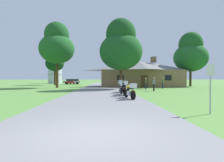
{
  "coord_description": "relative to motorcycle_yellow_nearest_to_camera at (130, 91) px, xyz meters",
  "views": [
    {
      "loc": [
        0.35,
        -4.69,
        1.52
      ],
      "look_at": [
        1.29,
        17.88,
        1.21
      ],
      "focal_mm": 28.17,
      "sensor_mm": 36.0,
      "label": 1
    }
  ],
  "objects": [
    {
      "name": "ground_plane",
      "position": [
        -2.22,
        11.93,
        -0.62
      ],
      "size": [
        500.0,
        500.0,
        0.0
      ],
      "primitive_type": "plane",
      "color": "#56893D"
    },
    {
      "name": "asphalt_driveway",
      "position": [
        -2.22,
        9.93,
        -0.59
      ],
      "size": [
        6.4,
        80.0,
        0.06
      ],
      "primitive_type": "cube",
      "color": "slate",
      "rests_on": "ground"
    },
    {
      "name": "motorcycle_yellow_nearest_to_camera",
      "position": [
        0.0,
        0.0,
        0.0
      ],
      "size": [
        0.86,
        2.06,
        1.3
      ],
      "rotation": [
        0.0,
        0.0,
        0.21
      ],
      "color": "black",
      "rests_on": "asphalt_driveway"
    },
    {
      "name": "motorcycle_silver_second_in_row",
      "position": [
        -0.22,
        2.59,
        -0.01
      ],
      "size": [
        0.85,
        2.08,
        1.3
      ],
      "rotation": [
        0.0,
        0.0,
        0.1
      ],
      "color": "black",
      "rests_on": "asphalt_driveway"
    },
    {
      "name": "motorcycle_silver_farthest_in_row",
      "position": [
        -0.14,
        5.57,
        0.0
      ],
      "size": [
        0.66,
        2.08,
        1.3
      ],
      "rotation": [
        0.0,
        0.0,
        0.05
      ],
      "color": "black",
      "rests_on": "asphalt_driveway"
    },
    {
      "name": "stone_lodge",
      "position": [
        4.84,
        20.48,
        1.85
      ],
      "size": [
        15.4,
        8.33,
        5.7
      ],
      "color": "brown",
      "rests_on": "ground"
    },
    {
      "name": "bystander_olive_shirt_near_lodge",
      "position": [
        3.91,
        11.7,
        0.31
      ],
      "size": [
        0.28,
        0.54,
        1.67
      ],
      "rotation": [
        0.0,
        0.0,
        4.54
      ],
      "color": "navy",
      "rests_on": "ground"
    },
    {
      "name": "bystander_olive_shirt_beside_signpost",
      "position": [
        6.92,
        13.47,
        0.31
      ],
      "size": [
        0.25,
        0.55,
        1.67
      ],
      "rotation": [
        0.0,
        0.0,
        4.63
      ],
      "color": "navy",
      "rests_on": "ground"
    },
    {
      "name": "bystander_gray_shirt_by_tree",
      "position": [
        4.15,
        8.46,
        0.31
      ],
      "size": [
        0.23,
        0.55,
        1.67
      ],
      "rotation": [
        0.0,
        0.0,
        1.59
      ],
      "color": "black",
      "rests_on": "ground"
    },
    {
      "name": "metal_signpost_roadside",
      "position": [
        2.67,
        -5.42,
        0.73
      ],
      "size": [
        0.36,
        0.06,
        2.14
      ],
      "color": "#9EA0A5",
      "rests_on": "ground"
    },
    {
      "name": "tree_left_near",
      "position": [
        -9.82,
        16.9,
        6.53
      ],
      "size": [
        5.77,
        5.77,
        10.94
      ],
      "color": "#422D19",
      "rests_on": "ground"
    },
    {
      "name": "tree_left_far",
      "position": [
        -13.44,
        28.51,
        4.88
      ],
      "size": [
        4.18,
        4.18,
        8.26
      ],
      "color": "#422D19",
      "rests_on": "ground"
    },
    {
      "name": "tree_right_of_lodge",
      "position": [
        15.15,
        21.39,
        5.83
      ],
      "size": [
        6.52,
        6.52,
        10.73
      ],
      "color": "#422D19",
      "rests_on": "ground"
    },
    {
      "name": "tree_by_lodge_front",
      "position": [
        0.48,
        12.56,
        5.51
      ],
      "size": [
        6.18,
        6.18,
        10.18
      ],
      "color": "#422D19",
      "rests_on": "ground"
    },
    {
      "name": "metal_silo_distant",
      "position": [
        -17.12,
        41.71,
        2.67
      ],
      "size": [
        4.14,
        4.14,
        6.56
      ],
      "color": "#B2B7BC",
      "rests_on": "ground"
    },
    {
      "name": "parked_silver_suv_far_left",
      "position": [
        -10.63,
        34.99,
        0.16
      ],
      "size": [
        4.73,
        2.19,
        1.4
      ],
      "rotation": [
        0.0,
        0.0,
        1.65
      ],
      "color": "#ADAFB7",
      "rests_on": "ground"
    },
    {
      "name": "parked_red_sedan_far_left",
      "position": [
        -10.8,
        35.7,
        0.02
      ],
      "size": [
        2.27,
        4.37,
        1.2
      ],
      "rotation": [
        0.0,
        0.0,
        -0.1
      ],
      "color": "maroon",
      "rests_on": "ground"
    }
  ]
}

